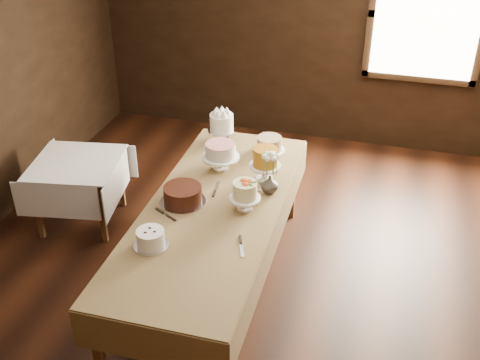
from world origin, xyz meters
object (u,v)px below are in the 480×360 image
object	(u,v)px
cake_flowers	(245,197)
cake_server_b	(242,250)
display_table	(213,214)
cake_chocolate	(183,195)
cake_server_d	(253,193)
cake_meringue	(222,128)
cake_lattice	(221,158)
cake_server_e	(170,217)
flower_vase	(270,184)
cake_server_c	(217,186)
side_table	(77,169)
cake_swirl	(151,239)
cake_caramel	(265,166)
cake_speckled	(269,144)

from	to	relation	value
cake_flowers	cake_server_b	xyz separation A→B (m)	(0.12, -0.51, -0.10)
display_table	cake_server_b	xyz separation A→B (m)	(0.36, -0.46, 0.06)
cake_chocolate	cake_server_d	distance (m)	0.57
cake_meringue	cake_flowers	distance (m)	1.18
cake_lattice	cake_chocolate	distance (m)	0.60
cake_server_e	flower_vase	distance (m)	0.86
cake_server_d	cake_server_c	bearing A→B (deg)	124.09
side_table	cake_server_d	bearing A→B (deg)	-9.20
cake_swirl	display_table	bearing A→B (deg)	65.68
cake_caramel	display_table	bearing A→B (deg)	-118.80
cake_server_c	cake_server_b	bearing A→B (deg)	-157.37
cake_caramel	cake_server_e	world-z (taller)	cake_caramel
side_table	cake_server_e	world-z (taller)	cake_server_e
side_table	cake_server_e	bearing A→B (deg)	-32.17
cake_caramel	cake_server_b	size ratio (longest dim) A/B	1.27
cake_flowers	cake_server_e	distance (m)	0.59
cake_lattice	cake_server_b	bearing A→B (deg)	-65.19
cake_meringue	cake_server_d	world-z (taller)	cake_meringue
cake_speckled	flower_vase	distance (m)	0.71
cake_swirl	cake_server_b	world-z (taller)	cake_swirl
cake_server_d	flower_vase	xyz separation A→B (m)	(0.12, 0.05, 0.07)
cake_caramel	flower_vase	size ratio (longest dim) A/B	2.07
cake_chocolate	cake_server_c	world-z (taller)	cake_chocolate
cake_speckled	cake_server_e	distance (m)	1.34
cake_server_b	cake_server_e	size ratio (longest dim) A/B	1.00
cake_chocolate	cake_server_d	size ratio (longest dim) A/B	1.51
flower_vase	cake_server_c	bearing A→B (deg)	-175.43
display_table	cake_chocolate	xyz separation A→B (m)	(-0.25, 0.00, 0.13)
display_table	cake_server_e	size ratio (longest dim) A/B	10.93
cake_server_b	cake_server_e	world-z (taller)	same
display_table	cake_speckled	world-z (taller)	cake_speckled
cake_lattice	cake_server_b	size ratio (longest dim) A/B	1.43
cake_server_b	cake_server_d	bearing A→B (deg)	168.86
cake_flowers	cake_server_b	distance (m)	0.53
cake_chocolate	cake_server_c	distance (m)	0.36
cake_server_c	cake_server_e	size ratio (longest dim) A/B	1.00
side_table	cake_meringue	xyz separation A→B (m)	(1.27, 0.53, 0.35)
display_table	cake_server_b	world-z (taller)	cake_server_b
display_table	flower_vase	size ratio (longest dim) A/B	17.75
cake_speckled	cake_caramel	world-z (taller)	cake_caramel
side_table	cake_server_d	xyz separation A→B (m)	(1.79, -0.29, 0.22)
cake_chocolate	cake_flowers	size ratio (longest dim) A/B	1.45
cake_meringue	cake_speckled	xyz separation A→B (m)	(0.48, -0.07, -0.06)
cake_swirl	cake_server_b	distance (m)	0.64
side_table	flower_vase	xyz separation A→B (m)	(1.92, -0.24, 0.29)
cake_meringue	cake_lattice	size ratio (longest dim) A/B	0.81
side_table	cake_lattice	world-z (taller)	cake_lattice
cake_meringue	cake_server_c	world-z (taller)	cake_meringue
flower_vase	cake_speckled	bearing A→B (deg)	103.63
cake_meringue	cake_server_b	size ratio (longest dim) A/B	1.16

